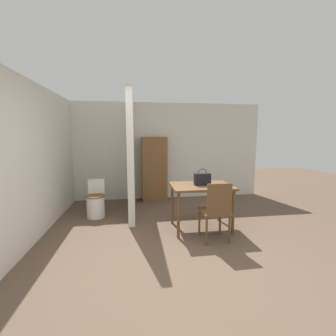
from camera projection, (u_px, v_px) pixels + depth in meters
name	position (u px, v px, depth m)	size (l,w,h in m)	color
ground_plane	(187.00, 264.00, 2.90)	(16.00, 16.00, 0.00)	brown
wall_back	(160.00, 151.00, 5.95)	(5.40, 0.12, 2.50)	silver
wall_left	(44.00, 159.00, 3.99)	(0.12, 4.23, 2.50)	silver
partition_wall	(131.00, 155.00, 4.85)	(0.12, 1.91, 2.50)	silver
dining_table	(201.00, 190.00, 3.94)	(1.05, 0.74, 0.80)	brown
wooden_chair	(216.00, 209.00, 3.48)	(0.43, 0.43, 0.95)	brown
toilet	(96.00, 201.00, 4.62)	(0.38, 0.53, 0.74)	white
handbag	(202.00, 179.00, 3.92)	(0.28, 0.14, 0.29)	black
wooden_cabinet	(154.00, 169.00, 5.74)	(0.63, 0.37, 1.63)	brown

